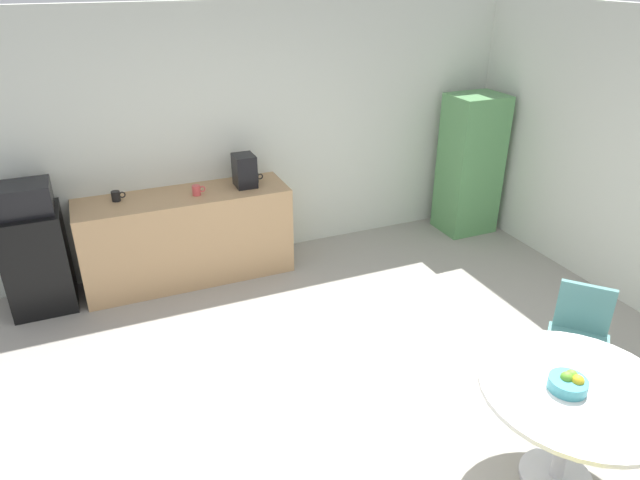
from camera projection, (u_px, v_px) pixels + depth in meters
name	position (u px, v px, depth m)	size (l,w,h in m)	color
ground_plane	(376.00, 433.00, 3.87)	(6.00, 6.00, 0.00)	#9E998E
wall_back	(243.00, 137.00, 5.78)	(6.00, 0.10, 2.60)	silver
counter_block	(188.00, 237.00, 5.61)	(2.02, 0.60, 0.90)	tan
mini_fridge	(37.00, 260.00, 5.13)	(0.54, 0.54, 0.95)	black
microwave	(22.00, 199.00, 4.86)	(0.48, 0.38, 0.26)	black
locker_cabinet	(470.00, 165.00, 6.52)	(0.60, 0.50, 1.60)	#599959
round_table	(574.00, 405.00, 3.27)	(1.11, 1.11, 0.73)	silver
chair_teal	(580.00, 328.00, 4.09)	(0.59, 0.59, 0.83)	silver
fruit_bowl	(569.00, 383.00, 3.19)	(0.22, 0.22, 0.11)	teal
mug_white	(197.00, 190.00, 5.39)	(0.13, 0.08, 0.09)	#D84C4C
mug_green	(255.00, 178.00, 5.71)	(0.13, 0.08, 0.09)	black
mug_red	(116.00, 196.00, 5.25)	(0.13, 0.08, 0.09)	black
coffee_maker	(245.00, 171.00, 5.56)	(0.20, 0.24, 0.32)	black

